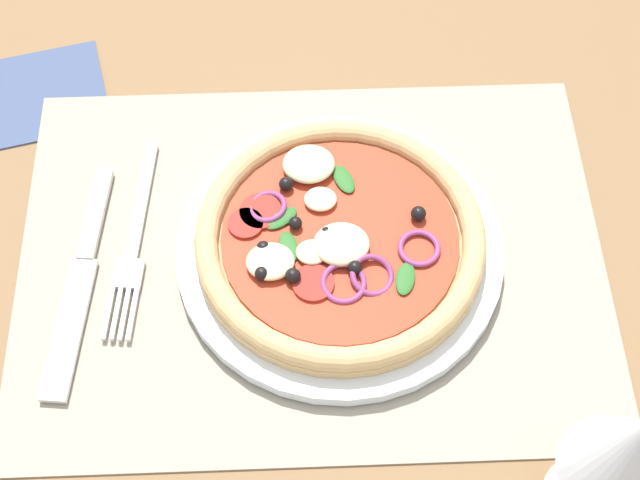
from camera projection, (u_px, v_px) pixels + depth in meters
ground_plane at (312, 265)px, 74.78cm from camera, size 190.00×140.00×2.40cm
placemat at (312, 256)px, 73.59cm from camera, size 45.08×33.43×0.40cm
plate at (340, 249)px, 73.05cm from camera, size 25.06×25.06×1.13cm
pizza at (338, 237)px, 71.64cm from camera, size 21.96×21.96×2.56cm
fork at (133, 248)px, 73.51cm from camera, size 3.20×18.06×0.44cm
knife at (80, 281)px, 71.92cm from camera, size 3.78×20.06×0.62cm
wine_glass at (631, 450)px, 55.20cm from camera, size 7.20×7.20×14.90cm
napkin at (39, 95)px, 82.17cm from camera, size 13.19×12.36×0.36cm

